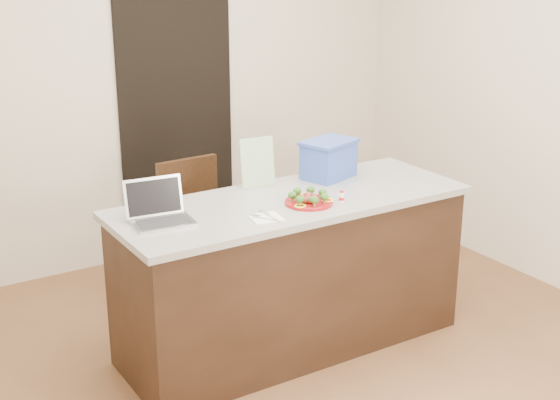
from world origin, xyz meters
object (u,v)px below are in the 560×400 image
island (291,273)px  laptop (158,210)px  yogurt_bottle (342,198)px  napkin (266,218)px  chair (196,224)px  plate (309,202)px  blue_box (329,159)px

island → laptop: laptop is taller
island → yogurt_bottle: size_ratio=31.68×
napkin → chair: bearing=85.3°
chair → plate: bearing=-78.5°
napkin → blue_box: blue_box is taller
blue_box → island: bearing=-169.3°
island → yogurt_bottle: (0.20, -0.20, 0.48)m
island → laptop: (-0.78, 0.06, 0.52)m
island → plate: size_ratio=7.69×
yogurt_bottle → chair: bearing=111.9°
yogurt_bottle → chair: yogurt_bottle is taller
island → blue_box: bearing=28.3°
yogurt_bottle → blue_box: blue_box is taller
island → plate: 0.49m
yogurt_bottle → napkin: bearing=-179.4°
island → blue_box: size_ratio=5.38×
plate → blue_box: blue_box is taller
plate → chair: (-0.24, 0.95, -0.38)m
island → napkin: 0.59m
chair → napkin: bearing=-97.3°
island → plate: (0.03, -0.13, 0.47)m
yogurt_bottle → plate: bearing=157.4°
island → laptop: bearing=176.0°
napkin → blue_box: (0.71, 0.43, 0.12)m
napkin → laptop: laptop is taller
laptop → chair: (0.58, 0.77, -0.43)m
chair → island: bearing=-78.2°
plate → blue_box: bearing=42.6°
blue_box → laptop: bearing=170.3°
blue_box → chair: 0.99m
island → laptop: size_ratio=6.23×
island → chair: chair is taller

